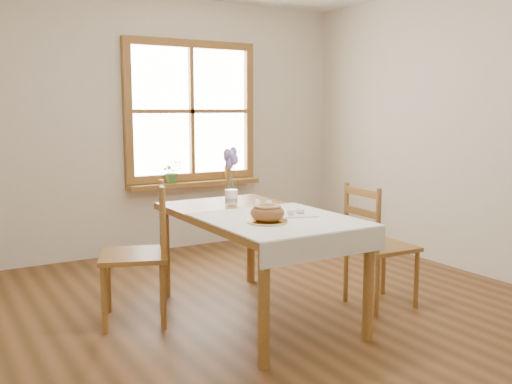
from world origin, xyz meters
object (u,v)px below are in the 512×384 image
Objects in this scene: dining_table at (256,225)px; chair_right at (381,245)px; flower_vase at (231,198)px; bread_plate at (267,222)px; chair_left at (133,253)px.

chair_right reaches higher than dining_table.
bread_plate is at bearing -101.32° from flower_vase.
dining_table is 0.42m from flower_vase.
chair_right is 8.57× the size of flower_vase.
dining_table is 6.34× the size of bread_plate.
flower_vase is at bearing 87.39° from dining_table.
dining_table is 0.99m from chair_right.
chair_right is (1.71, -0.64, -0.02)m from chair_left.
chair_left reaches higher than dining_table.
dining_table is 14.81× the size of flower_vase.
dining_table is at bearing 69.79° from bread_plate.
dining_table is at bearing 85.30° from chair_left.
flower_vase is at bearing 56.77° from chair_right.
chair_left reaches higher than chair_right.
bread_plate is 2.34× the size of flower_vase.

